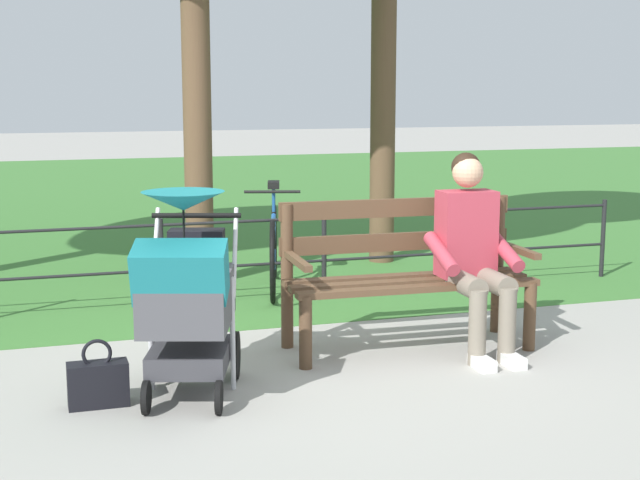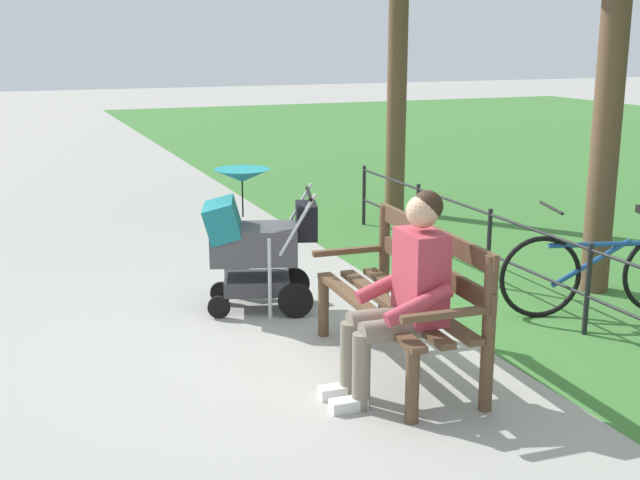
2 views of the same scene
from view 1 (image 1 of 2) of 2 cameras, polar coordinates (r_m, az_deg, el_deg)
The scene contains 8 objects.
ground_plane at distance 5.83m, azimuth -0.96°, elevation -7.42°, with size 60.00×60.00×0.00m, color #9E9B93.
grass_lawn at distance 14.33m, azimuth -11.11°, elevation 2.55°, with size 40.00×16.00×0.01m, color #3D7533.
park_bench at distance 6.04m, azimuth 5.24°, elevation -1.71°, with size 1.62×0.66×0.96m.
person_on_bench at distance 5.97m, azimuth 9.43°, elevation -0.45°, with size 0.55×0.74×1.28m.
stroller at distance 5.06m, azimuth -8.20°, elevation -3.19°, with size 0.73×0.98×1.15m.
handbag at distance 5.13m, azimuth -13.56°, elevation -8.58°, with size 0.32×0.14×0.37m.
park_fence at distance 7.27m, azimuth -4.67°, elevation -0.67°, with size 6.59×0.04×0.70m.
bicycle at distance 7.75m, azimuth -2.89°, elevation -0.41°, with size 0.58×1.61×0.89m.
Camera 1 is at (1.59, 5.34, 1.70)m, focal length 51.76 mm.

